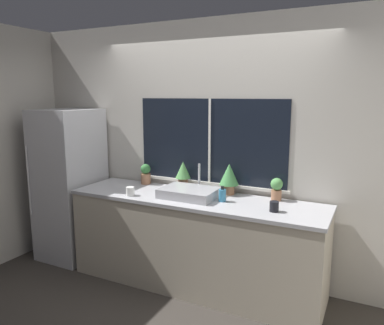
% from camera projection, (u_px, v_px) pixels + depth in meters
% --- Properties ---
extents(ground_plane, '(14.00, 14.00, 0.00)m').
position_uv_depth(ground_plane, '(179.00, 300.00, 3.58)').
color(ground_plane, '#38332D').
extents(wall_back, '(8.00, 0.09, 2.70)m').
position_uv_depth(wall_back, '(211.00, 150.00, 3.99)').
color(wall_back, '#BCB7AD').
rests_on(wall_back, ground_plane).
extents(wall_left, '(0.06, 7.00, 2.70)m').
position_uv_depth(wall_left, '(96.00, 134.00, 5.64)').
color(wall_left, '#BCB7AD').
rests_on(wall_left, ground_plane).
extents(counter, '(2.59, 0.69, 0.93)m').
position_uv_depth(counter, '(194.00, 242.00, 3.79)').
color(counter, '#B2A893').
rests_on(counter, ground_plane).
extents(refrigerator, '(0.61, 0.71, 1.77)m').
position_uv_depth(refrigerator, '(70.00, 184.00, 4.44)').
color(refrigerator, '#B7B7BC').
rests_on(refrigerator, ground_plane).
extents(sink, '(0.55, 0.45, 0.30)m').
position_uv_depth(sink, '(189.00, 193.00, 3.71)').
color(sink, '#ADADB2').
rests_on(sink, counter).
extents(potted_plant_far_left, '(0.11, 0.11, 0.23)m').
position_uv_depth(potted_plant_far_left, '(146.00, 174.00, 4.25)').
color(potted_plant_far_left, '#9E6B4C').
rests_on(potted_plant_far_left, counter).
extents(potted_plant_center_left, '(0.16, 0.16, 0.30)m').
position_uv_depth(potted_plant_center_left, '(183.00, 173.00, 4.03)').
color(potted_plant_center_left, '#9E6B4C').
rests_on(potted_plant_center_left, counter).
extents(potted_plant_center_right, '(0.20, 0.20, 0.32)m').
position_uv_depth(potted_plant_center_right, '(229.00, 176.00, 3.79)').
color(potted_plant_center_right, '#9E6B4C').
rests_on(potted_plant_center_right, counter).
extents(potted_plant_far_right, '(0.12, 0.12, 0.22)m').
position_uv_depth(potted_plant_far_right, '(277.00, 188.00, 3.59)').
color(potted_plant_far_right, '#9E6B4C').
rests_on(potted_plant_far_right, counter).
extents(soap_bottle, '(0.07, 0.07, 0.15)m').
position_uv_depth(soap_bottle, '(222.00, 195.00, 3.56)').
color(soap_bottle, teal).
rests_on(soap_bottle, counter).
extents(mug_white, '(0.08, 0.08, 0.09)m').
position_uv_depth(mug_white, '(130.00, 191.00, 3.77)').
color(mug_white, white).
rests_on(mug_white, counter).
extents(mug_black, '(0.08, 0.08, 0.09)m').
position_uv_depth(mug_black, '(274.00, 207.00, 3.25)').
color(mug_black, black).
rests_on(mug_black, counter).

